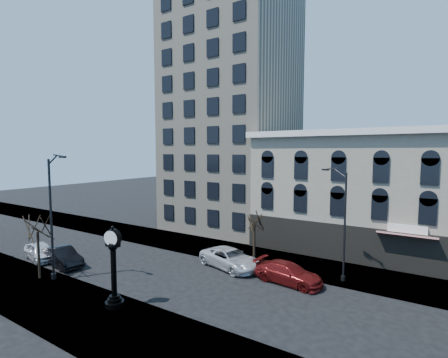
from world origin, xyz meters
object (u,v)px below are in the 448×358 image
Objects in this scene: street_lamp_near at (55,184)px; car_near_a at (41,251)px; car_near_b at (62,257)px; street_clock at (114,270)px.

car_near_a is at bearing 161.68° from street_lamp_near.
street_lamp_near reaches higher than car_near_b.
car_near_a is 3.36m from car_near_b.
car_near_a is (-13.97, 2.63, -1.77)m from street_clock.
street_clock is 11.12m from car_near_b.
car_near_b is (-3.39, 2.36, -7.04)m from street_lamp_near.
car_near_a is 0.93× the size of car_near_b.
street_lamp_near is 10.01m from car_near_a.
car_near_b is (3.35, 0.18, 0.03)m from car_near_a.
street_clock reaches higher than car_near_b.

